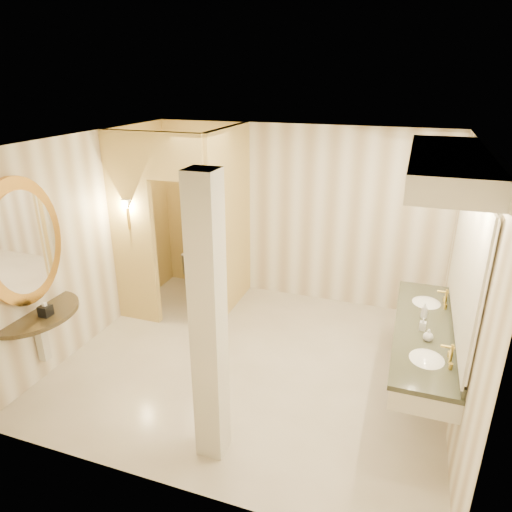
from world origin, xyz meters
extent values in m
plane|color=beige|center=(0.00, 0.00, 0.00)|extent=(4.50, 4.50, 0.00)
plane|color=silver|center=(0.00, 0.00, 2.70)|extent=(4.50, 4.50, 0.00)
cube|color=white|center=(0.00, 2.00, 1.35)|extent=(4.50, 0.02, 2.70)
cube|color=white|center=(0.00, -2.00, 1.35)|extent=(4.50, 0.02, 2.70)
cube|color=white|center=(-2.25, 0.00, 1.35)|extent=(0.02, 4.00, 2.70)
cube|color=white|center=(2.25, 0.00, 1.35)|extent=(0.02, 4.00, 2.70)
cube|color=#E8CB79|center=(-0.80, 1.25, 1.35)|extent=(0.10, 1.50, 2.70)
cube|color=#E8CB79|center=(-1.93, 0.50, 1.35)|extent=(0.65, 0.10, 2.70)
cube|color=#E8CB79|center=(-1.20, 0.50, 2.40)|extent=(0.80, 0.10, 0.60)
cube|color=beige|center=(-0.94, 0.87, 1.05)|extent=(0.33, 0.76, 2.10)
cylinder|color=gold|center=(-1.93, 0.43, 1.55)|extent=(0.03, 0.03, 0.30)
cone|color=beige|center=(-1.93, 0.43, 1.75)|extent=(0.14, 0.14, 0.14)
cube|color=beige|center=(1.95, -0.03, 0.73)|extent=(0.60, 2.22, 0.24)
cube|color=black|center=(1.95, -0.03, 0.85)|extent=(0.64, 2.26, 0.05)
cube|color=black|center=(2.23, -0.03, 0.92)|extent=(0.03, 2.22, 0.10)
ellipsoid|color=white|center=(1.95, -0.63, 0.83)|extent=(0.40, 0.44, 0.15)
cylinder|color=gold|center=(2.15, -0.63, 0.96)|extent=(0.03, 0.03, 0.22)
ellipsoid|color=white|center=(1.95, 0.57, 0.83)|extent=(0.40, 0.44, 0.15)
cylinder|color=gold|center=(2.15, 0.57, 0.96)|extent=(0.03, 0.03, 0.22)
cube|color=white|center=(2.23, -0.03, 1.70)|extent=(0.03, 2.22, 1.40)
cube|color=beige|center=(1.95, -0.03, 2.59)|extent=(0.75, 2.42, 0.22)
cylinder|color=black|center=(-2.23, -1.09, 0.85)|extent=(1.09, 1.09, 0.05)
cube|color=beige|center=(-2.19, -1.09, 0.55)|extent=(0.10, 0.10, 0.60)
cylinder|color=gold|center=(-2.21, -1.09, 1.70)|extent=(0.07, 1.09, 1.09)
cylinder|color=white|center=(-2.17, -1.09, 1.70)|extent=(0.02, 0.87, 0.87)
cube|color=beige|center=(0.12, -1.48, 1.35)|extent=(0.25, 0.25, 2.70)
cube|color=black|center=(-2.02, -1.12, 0.93)|extent=(0.12, 0.12, 0.12)
imported|color=white|center=(-1.32, 1.58, 0.41)|extent=(0.55, 0.85, 0.82)
imported|color=beige|center=(1.91, -0.09, 0.94)|extent=(0.07, 0.07, 0.14)
imported|color=silver|center=(1.96, -0.29, 0.94)|extent=(0.12, 0.12, 0.13)
imported|color=#C6B28C|center=(1.92, 0.18, 0.97)|extent=(0.09, 0.09, 0.19)
camera|label=1|loc=(1.61, -4.56, 3.35)|focal=32.00mm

